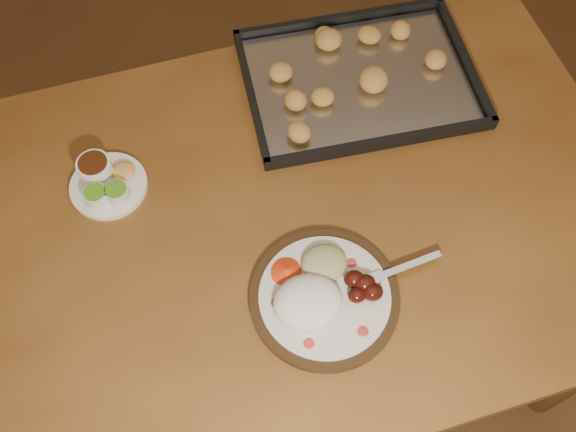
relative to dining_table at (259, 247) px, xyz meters
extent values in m
plane|color=brown|center=(0.12, -0.13, -0.65)|extent=(4.00, 4.00, 0.00)
cube|color=brown|center=(0.00, 0.00, 0.08)|extent=(1.56, 1.01, 0.04)
cylinder|color=#4A3516|center=(0.65, 0.43, -0.30)|extent=(0.07, 0.07, 0.71)
cylinder|color=black|center=(0.09, -0.17, 0.10)|extent=(0.27, 0.27, 0.02)
cylinder|color=beige|center=(0.09, -0.17, 0.11)|extent=(0.23, 0.23, 0.01)
ellipsoid|color=red|center=(0.04, -0.25, 0.12)|extent=(0.02, 0.02, 0.00)
ellipsoid|color=red|center=(0.14, -0.25, 0.12)|extent=(0.02, 0.02, 0.00)
ellipsoid|color=red|center=(0.15, -0.12, 0.12)|extent=(0.02, 0.02, 0.00)
ellipsoid|color=red|center=(0.00, -0.17, 0.12)|extent=(0.02, 0.02, 0.00)
ellipsoid|color=white|center=(0.05, -0.19, 0.13)|extent=(0.14, 0.12, 0.06)
ellipsoid|color=#48100A|center=(0.14, -0.19, 0.13)|extent=(0.03, 0.03, 0.03)
ellipsoid|color=#48100A|center=(0.16, -0.17, 0.13)|extent=(0.03, 0.03, 0.03)
ellipsoid|color=#48100A|center=(0.14, -0.16, 0.13)|extent=(0.03, 0.03, 0.03)
ellipsoid|color=#48100A|center=(0.17, -0.19, 0.13)|extent=(0.03, 0.03, 0.03)
ellipsoid|color=tan|center=(0.10, -0.12, 0.13)|extent=(0.09, 0.09, 0.03)
cone|color=red|center=(0.03, -0.12, 0.13)|extent=(0.08, 0.08, 0.03)
cube|color=silver|center=(0.25, -0.15, 0.12)|extent=(0.13, 0.03, 0.00)
cube|color=silver|center=(0.18, -0.16, 0.12)|extent=(0.04, 0.03, 0.00)
cylinder|color=silver|center=(0.16, -0.18, 0.12)|extent=(0.03, 0.01, 0.00)
cylinder|color=silver|center=(0.16, -0.17, 0.12)|extent=(0.03, 0.01, 0.00)
cylinder|color=silver|center=(0.16, -0.16, 0.12)|extent=(0.03, 0.01, 0.00)
cylinder|color=silver|center=(0.16, -0.16, 0.12)|extent=(0.03, 0.01, 0.00)
cylinder|color=white|center=(-0.27, 0.14, 0.10)|extent=(0.15, 0.15, 0.01)
cylinder|color=silver|center=(-0.29, 0.11, 0.12)|extent=(0.05, 0.05, 0.03)
cylinder|color=#4E8E1C|center=(-0.29, 0.11, 0.14)|extent=(0.04, 0.04, 0.00)
cylinder|color=silver|center=(-0.25, 0.11, 0.12)|extent=(0.05, 0.05, 0.03)
cylinder|color=#4E8E1C|center=(-0.25, 0.11, 0.14)|extent=(0.04, 0.04, 0.00)
cylinder|color=white|center=(-0.28, 0.17, 0.13)|extent=(0.07, 0.07, 0.04)
cylinder|color=#3B1A0A|center=(-0.28, 0.17, 0.15)|extent=(0.06, 0.06, 0.00)
ellipsoid|color=gold|center=(-0.23, 0.16, 0.12)|extent=(0.05, 0.05, 0.02)
cube|color=black|center=(0.28, 0.29, 0.10)|extent=(0.49, 0.36, 0.01)
cube|color=black|center=(0.28, 0.46, 0.12)|extent=(0.48, 0.02, 0.02)
cube|color=black|center=(0.28, 0.12, 0.12)|extent=(0.48, 0.02, 0.02)
cube|color=black|center=(0.52, 0.29, 0.12)|extent=(0.02, 0.36, 0.02)
cube|color=black|center=(0.05, 0.29, 0.12)|extent=(0.02, 0.36, 0.02)
cube|color=silver|center=(0.28, 0.29, 0.11)|extent=(0.45, 0.33, 0.00)
ellipsoid|color=#C78445|center=(0.34, 0.29, 0.13)|extent=(0.05, 0.05, 0.04)
ellipsoid|color=#C78445|center=(0.39, 0.33, 0.13)|extent=(0.07, 0.07, 0.04)
ellipsoid|color=#C78445|center=(0.31, 0.39, 0.13)|extent=(0.07, 0.07, 0.04)
ellipsoid|color=#C78445|center=(0.24, 0.35, 0.13)|extent=(0.07, 0.07, 0.04)
ellipsoid|color=#C78445|center=(0.20, 0.34, 0.13)|extent=(0.07, 0.07, 0.04)
ellipsoid|color=#C78445|center=(0.22, 0.29, 0.13)|extent=(0.05, 0.05, 0.04)
ellipsoid|color=#C78445|center=(0.18, 0.25, 0.13)|extent=(0.07, 0.07, 0.04)
ellipsoid|color=#C78445|center=(0.26, 0.19, 0.13)|extent=(0.07, 0.07, 0.04)
ellipsoid|color=#C78445|center=(0.33, 0.23, 0.13)|extent=(0.07, 0.07, 0.04)
ellipsoid|color=#C78445|center=(0.37, 0.23, 0.13)|extent=(0.07, 0.07, 0.04)
camera|label=1|loc=(-0.07, -0.56, 1.18)|focal=40.00mm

